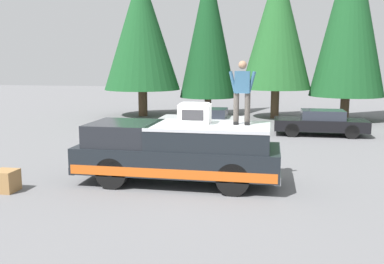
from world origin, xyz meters
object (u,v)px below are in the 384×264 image
at_px(person_on_truck_bed, 242,91).
at_px(wooden_crate, 6,181).
at_px(pickup_truck, 178,152).
at_px(compressor_unit, 195,113).
at_px(parked_car_silver, 205,121).
at_px(parked_car_black, 321,123).

distance_m(person_on_truck_bed, wooden_crate, 6.59).
bearing_deg(pickup_truck, wooden_crate, 111.10).
height_order(compressor_unit, parked_car_silver, compressor_unit).
bearing_deg(person_on_truck_bed, pickup_truck, 97.17).
xyz_separation_m(pickup_truck, parked_car_silver, (8.44, 0.58, -0.29)).
bearing_deg(compressor_unit, parked_car_silver, 6.98).
relative_size(person_on_truck_bed, parked_car_silver, 0.41).
xyz_separation_m(pickup_truck, wooden_crate, (-1.62, 4.20, -0.59)).
height_order(pickup_truck, compressor_unit, compressor_unit).
bearing_deg(pickup_truck, parked_car_black, -28.30).
bearing_deg(wooden_crate, compressor_unit, -68.65).
height_order(person_on_truck_bed, wooden_crate, person_on_truck_bed).
bearing_deg(person_on_truck_bed, compressor_unit, 91.19).
xyz_separation_m(compressor_unit, wooden_crate, (-1.81, 4.63, -1.65)).
bearing_deg(parked_car_black, pickup_truck, 151.70).
bearing_deg(pickup_truck, parked_car_silver, 3.95).
height_order(person_on_truck_bed, parked_car_silver, person_on_truck_bed).
distance_m(compressor_unit, parked_car_black, 9.68).
relative_size(pickup_truck, parked_car_black, 1.35).
bearing_deg(parked_car_silver, parked_car_black, -86.50).
bearing_deg(person_on_truck_bed, parked_car_black, -19.43).
height_order(pickup_truck, parked_car_silver, pickup_truck).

